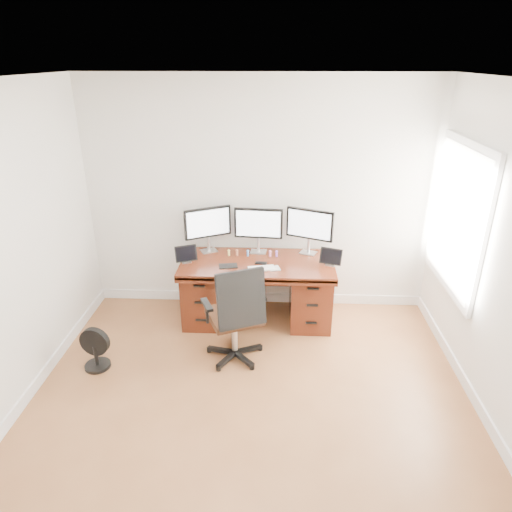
{
  "coord_description": "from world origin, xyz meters",
  "views": [
    {
      "loc": [
        0.21,
        -2.81,
        2.85
      ],
      "look_at": [
        0.0,
        1.5,
        0.95
      ],
      "focal_mm": 32.0,
      "sensor_mm": 36.0,
      "label": 1
    }
  ],
  "objects_px": {
    "monitor_center": "(258,225)",
    "office_chair": "(236,330)",
    "desk": "(257,288)",
    "keyboard": "(262,268)",
    "floor_fan": "(95,349)"
  },
  "relations": [
    {
      "from": "monitor_center",
      "to": "office_chair",
      "type": "bearing_deg",
      "value": -95.37
    },
    {
      "from": "desk",
      "to": "monitor_center",
      "type": "bearing_deg",
      "value": 90.03
    },
    {
      "from": "desk",
      "to": "keyboard",
      "type": "distance_m",
      "value": 0.42
    },
    {
      "from": "keyboard",
      "to": "monitor_center",
      "type": "bearing_deg",
      "value": 83.7
    },
    {
      "from": "office_chair",
      "to": "keyboard",
      "type": "relative_size",
      "value": 3.76
    },
    {
      "from": "office_chair",
      "to": "keyboard",
      "type": "height_order",
      "value": "office_chair"
    },
    {
      "from": "office_chair",
      "to": "desk",
      "type": "bearing_deg",
      "value": 53.28
    },
    {
      "from": "office_chair",
      "to": "floor_fan",
      "type": "relative_size",
      "value": 2.45
    },
    {
      "from": "desk",
      "to": "keyboard",
      "type": "height_order",
      "value": "keyboard"
    },
    {
      "from": "monitor_center",
      "to": "keyboard",
      "type": "bearing_deg",
      "value": -78.85
    },
    {
      "from": "desk",
      "to": "office_chair",
      "type": "bearing_deg",
      "value": -102.49
    },
    {
      "from": "floor_fan",
      "to": "keyboard",
      "type": "relative_size",
      "value": 1.54
    },
    {
      "from": "floor_fan",
      "to": "keyboard",
      "type": "bearing_deg",
      "value": 34.03
    },
    {
      "from": "keyboard",
      "to": "desk",
      "type": "bearing_deg",
      "value": 90.91
    },
    {
      "from": "monitor_center",
      "to": "desk",
      "type": "bearing_deg",
      "value": -85.67
    }
  ]
}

